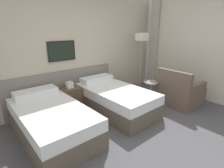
# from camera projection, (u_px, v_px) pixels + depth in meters

# --- Properties ---
(ground_plane) EXTENTS (16.00, 16.00, 0.00)m
(ground_plane) POSITION_uv_depth(u_px,v_px,m) (151.00, 138.00, 3.05)
(ground_plane) COLOR #47474C
(wall_headboard) EXTENTS (10.00, 0.10, 2.70)m
(wall_headboard) POSITION_uv_depth(u_px,v_px,m) (80.00, 51.00, 4.24)
(wall_headboard) COLOR #B7AD99
(wall_headboard) RESTS_ON ground_plane
(wall_window) EXTENTS (0.21, 4.70, 2.70)m
(wall_window) POSITION_uv_depth(u_px,v_px,m) (221.00, 50.00, 4.17)
(wall_window) COLOR white
(wall_window) RESTS_ON ground_plane
(bed_near_door) EXTENTS (1.01, 1.90, 0.67)m
(bed_near_door) POSITION_uv_depth(u_px,v_px,m) (51.00, 121.00, 3.07)
(bed_near_door) COLOR brown
(bed_near_door) RESTS_ON ground_plane
(bed_near_window) EXTENTS (1.01, 1.90, 0.67)m
(bed_near_window) POSITION_uv_depth(u_px,v_px,m) (115.00, 99.00, 3.99)
(bed_near_window) COLOR brown
(bed_near_window) RESTS_ON ground_plane
(nightstand) EXTENTS (0.47, 0.37, 0.68)m
(nightstand) POSITION_uv_depth(u_px,v_px,m) (71.00, 98.00, 4.05)
(nightstand) COLOR brown
(nightstand) RESTS_ON ground_plane
(floor_lamp) EXTENTS (0.27, 0.27, 1.69)m
(floor_lamp) POSITION_uv_depth(u_px,v_px,m) (141.00, 42.00, 4.93)
(floor_lamp) COLOR #9E9993
(floor_lamp) RESTS_ON ground_plane
(side_table) EXTENTS (0.36, 0.36, 0.54)m
(side_table) POSITION_uv_depth(u_px,v_px,m) (151.00, 88.00, 4.45)
(side_table) COLOR gray
(side_table) RESTS_ON ground_plane
(armchair) EXTENTS (0.88, 0.93, 0.91)m
(armchair) POSITION_uv_depth(u_px,v_px,m) (180.00, 93.00, 4.34)
(armchair) COLOR brown
(armchair) RESTS_ON ground_plane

